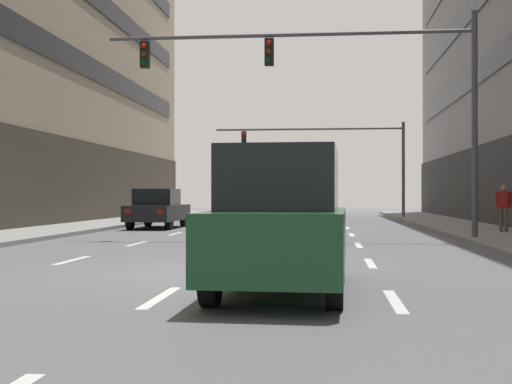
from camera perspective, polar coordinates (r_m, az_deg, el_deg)
name	(u,v)px	position (r m, az deg, el deg)	size (l,w,h in m)	color
ground_plane	(201,273)	(12.40, -4.68, -6.77)	(120.00, 120.00, 0.00)	slate
lane_stripe_l1_s4	(73,260)	(15.18, -15.15, -5.54)	(0.16, 2.00, 0.01)	silver
lane_stripe_l1_s5	(137,244)	(19.91, -9.97, -4.29)	(0.16, 2.00, 0.01)	silver
lane_stripe_l1_s6	(175,234)	(24.75, -6.80, -3.50)	(0.16, 2.00, 0.01)	silver
lane_stripe_l1_s7	(201,227)	(29.64, -4.68, -2.96)	(0.16, 2.00, 0.01)	silver
lane_stripe_l1_s8	(219,223)	(34.57, -3.16, -2.58)	(0.16, 2.00, 0.01)	silver
lane_stripe_l1_s9	(232,219)	(39.51, -2.02, -2.29)	(0.16, 2.00, 0.01)	silver
lane_stripe_l1_s10	(243,216)	(44.46, -1.13, -2.06)	(0.16, 2.00, 0.01)	silver
lane_stripe_l2_s3	(160,297)	(9.49, -8.04, -8.75)	(0.16, 2.00, 0.01)	silver
lane_stripe_l2_s4	(218,262)	(14.36, -3.21, -5.86)	(0.16, 2.00, 0.01)	silver
lane_stripe_l2_s5	(246,244)	(19.29, -0.86, -4.42)	(0.16, 2.00, 0.01)	silver
lane_stripe_l2_s6	(262,234)	(24.26, 0.53, -3.57)	(0.16, 2.00, 0.01)	silver
lane_stripe_l2_s7	(273,228)	(29.23, 1.44, -3.00)	(0.16, 2.00, 0.01)	silver
lane_stripe_l2_s8	(281,223)	(34.21, 2.09, -2.60)	(0.16, 2.00, 0.01)	silver
lane_stripe_l2_s9	(286,219)	(39.20, 2.58, -2.30)	(0.16, 2.00, 0.01)	silver
lane_stripe_l2_s10	(291,217)	(44.19, 2.95, -2.07)	(0.16, 2.00, 0.01)	silver
lane_stripe_l3_s3	(395,301)	(9.26, 11.58, -8.96)	(0.16, 2.00, 0.01)	silver
lane_stripe_l3_s4	(370,263)	(14.21, 9.57, -5.91)	(0.16, 2.00, 0.01)	silver
lane_stripe_l3_s5	(359,245)	(19.18, 8.60, -4.44)	(0.16, 2.00, 0.01)	silver
lane_stripe_l3_s6	(352,235)	(24.17, 8.04, -3.58)	(0.16, 2.00, 0.01)	silver
lane_stripe_l3_s7	(347,228)	(29.16, 7.67, -3.01)	(0.16, 2.00, 0.01)	silver
lane_stripe_l3_s8	(344,223)	(34.15, 7.40, -2.60)	(0.16, 2.00, 0.01)	silver
lane_stripe_l3_s9	(342,219)	(39.15, 7.21, -2.30)	(0.16, 2.00, 0.01)	silver
lane_stripe_l3_s10	(340,217)	(44.14, 7.06, -2.07)	(0.16, 2.00, 0.01)	silver
car_driving_0	(158,209)	(29.01, -8.25, -1.41)	(1.89, 4.46, 1.67)	black
taxi_driving_2	(315,207)	(35.16, 5.01, -1.29)	(1.92, 4.22, 1.73)	black
car_driving_3	(282,221)	(9.74, 2.20, -2.48)	(1.93, 4.33, 2.07)	black
traffic_signal_0	(342,77)	(21.34, 7.25, 9.58)	(11.41, 0.35, 6.83)	#4C4C51
traffic_signal_1	(338,148)	(40.05, 6.92, 3.67)	(11.04, 0.35, 5.50)	#4C4C51
pedestrian_0	(504,205)	(24.85, 20.08, -1.03)	(0.49, 0.33, 1.60)	brown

